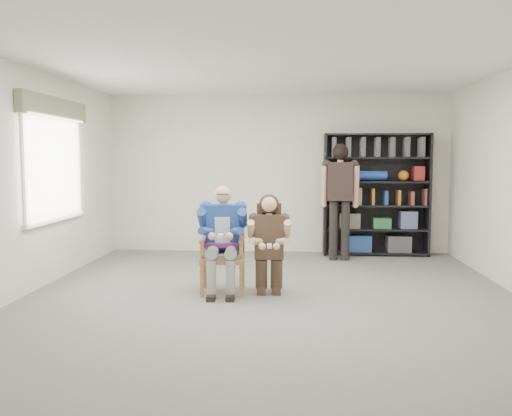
# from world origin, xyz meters

# --- Properties ---
(room_shell) EXTENTS (6.00, 7.00, 2.80)m
(room_shell) POSITION_xyz_m (0.00, 0.00, 1.40)
(room_shell) COLOR white
(room_shell) RESTS_ON ground
(floor) EXTENTS (6.00, 7.00, 0.01)m
(floor) POSITION_xyz_m (0.00, 0.00, 0.00)
(floor) COLOR slate
(floor) RESTS_ON ground
(window_left) EXTENTS (0.16, 2.00, 1.75)m
(window_left) POSITION_xyz_m (-2.95, 1.00, 1.63)
(window_left) COLOR white
(window_left) RESTS_ON room_shell
(armchair) EXTENTS (0.63, 0.61, 1.03)m
(armchair) POSITION_xyz_m (-0.60, 0.45, 0.52)
(armchair) COLOR #AE7B3D
(armchair) RESTS_ON floor
(seated_man) EXTENTS (0.62, 0.84, 1.34)m
(seated_man) POSITION_xyz_m (-0.60, 0.45, 0.67)
(seated_man) COLOR navy
(seated_man) RESTS_ON floor
(kneeling_woman) EXTENTS (0.56, 0.85, 1.23)m
(kneeling_woman) POSITION_xyz_m (-0.02, 0.33, 0.62)
(kneeling_woman) COLOR #3A281E
(kneeling_woman) RESTS_ON floor
(bookshelf) EXTENTS (1.80, 0.38, 2.10)m
(bookshelf) POSITION_xyz_m (1.70, 3.28, 1.05)
(bookshelf) COLOR black
(bookshelf) RESTS_ON floor
(standing_man) EXTENTS (0.60, 0.36, 1.89)m
(standing_man) POSITION_xyz_m (1.03, 2.74, 0.95)
(standing_man) COLOR black
(standing_man) RESTS_ON floor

